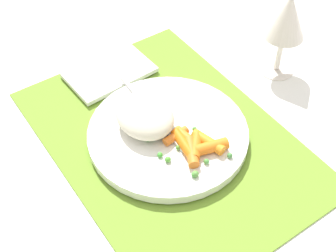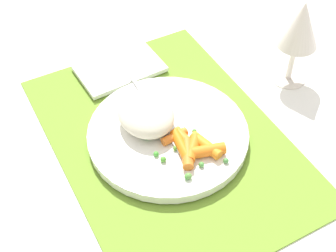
% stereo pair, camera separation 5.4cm
% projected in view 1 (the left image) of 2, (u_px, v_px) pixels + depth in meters
% --- Properties ---
extents(ground_plane, '(2.40, 2.40, 0.00)m').
position_uv_depth(ground_plane, '(168.00, 140.00, 0.74)').
color(ground_plane, white).
extents(placemat, '(0.47, 0.33, 0.01)m').
position_uv_depth(placemat, '(168.00, 138.00, 0.74)').
color(placemat, olive).
rests_on(placemat, ground_plane).
extents(plate, '(0.25, 0.25, 0.02)m').
position_uv_depth(plate, '(168.00, 134.00, 0.73)').
color(plate, white).
rests_on(plate, placemat).
extents(rice_mound, '(0.10, 0.08, 0.04)m').
position_uv_depth(rice_mound, '(145.00, 116.00, 0.71)').
color(rice_mound, beige).
rests_on(rice_mound, plate).
extents(carrot_portion, '(0.08, 0.08, 0.02)m').
position_uv_depth(carrot_portion, '(195.00, 144.00, 0.69)').
color(carrot_portion, orange).
rests_on(carrot_portion, plate).
extents(pea_scatter, '(0.10, 0.09, 0.01)m').
position_uv_depth(pea_scatter, '(190.00, 154.00, 0.69)').
color(pea_scatter, '#448D31').
rests_on(pea_scatter, plate).
extents(fork, '(0.19, 0.02, 0.01)m').
position_uv_depth(fork, '(159.00, 119.00, 0.74)').
color(fork, silver).
rests_on(fork, plate).
extents(wine_glass, '(0.07, 0.07, 0.15)m').
position_uv_depth(wine_glass, '(287.00, 19.00, 0.77)').
color(wine_glass, silver).
rests_on(wine_glass, ground_plane).
extents(napkin, '(0.10, 0.15, 0.01)m').
position_uv_depth(napkin, '(109.00, 73.00, 0.83)').
color(napkin, white).
rests_on(napkin, placemat).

